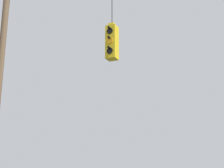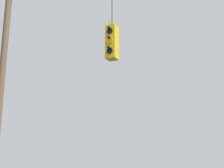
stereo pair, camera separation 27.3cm
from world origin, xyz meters
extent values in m
cylinder|color=brown|center=(-7.03, -0.09, 4.45)|extent=(0.25, 0.25, 8.91)
cube|color=yellow|center=(-2.49, -0.09, 5.87)|extent=(0.34, 0.34, 1.14)
cube|color=yellow|center=(-2.49, -0.09, 6.49)|extent=(0.19, 0.19, 0.10)
cylinder|color=black|center=(-2.49, -0.09, 7.20)|extent=(0.02, 0.02, 1.33)
cylinder|color=black|center=(-2.49, -0.28, 6.21)|extent=(0.20, 0.03, 0.20)
cylinder|color=black|center=(-2.49, -0.32, 6.30)|extent=(0.07, 0.12, 0.07)
cylinder|color=orange|center=(-2.49, -0.28, 5.87)|extent=(0.20, 0.03, 0.20)
cylinder|color=black|center=(-2.49, -0.32, 5.96)|extent=(0.07, 0.12, 0.07)
cylinder|color=black|center=(-2.49, -0.28, 5.53)|extent=(0.20, 0.03, 0.20)
cylinder|color=black|center=(-2.49, -0.32, 5.62)|extent=(0.07, 0.12, 0.07)
camera|label=1|loc=(1.63, -9.53, 1.59)|focal=55.00mm
camera|label=2|loc=(1.88, -9.42, 1.59)|focal=55.00mm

